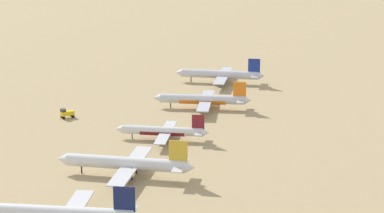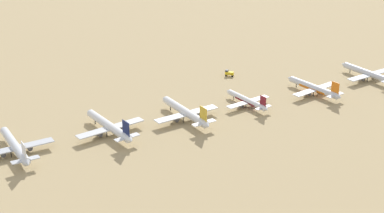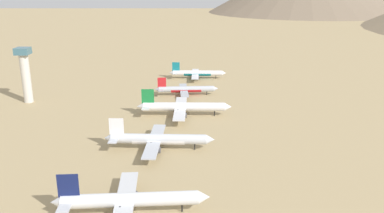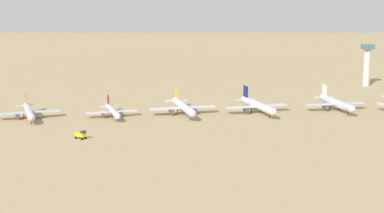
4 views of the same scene
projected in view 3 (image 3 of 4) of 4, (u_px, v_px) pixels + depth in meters
The scene contains 7 objects.
ground_plane at pixel (138, 210), 114.00m from camera, with size 1999.54×1999.54×0.00m, color tan.
parked_jet_4 at pixel (129, 200), 111.18m from camera, with size 44.50×36.14×12.83m.
parked_jet_5 at pixel (158, 139), 154.75m from camera, with size 43.39×35.25×12.51m.
parked_jet_6 at pixel (183, 107), 193.68m from camera, with size 46.31×37.55×13.37m.
parked_jet_7 at pixel (186, 89), 229.17m from camera, with size 36.99×30.03×10.67m.
parked_jet_8 at pixel (197, 73), 269.08m from camera, with size 38.61×31.32×11.14m.
control_tower at pixel (25, 72), 212.41m from camera, with size 7.20×7.20×29.81m.
Camera 3 is at (14.13, -100.11, 62.53)m, focal length 37.23 mm.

